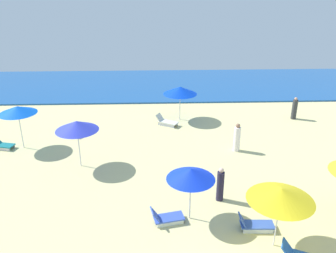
{
  "coord_description": "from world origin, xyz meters",
  "views": [
    {
      "loc": [
        -2.93,
        -7.53,
        9.21
      ],
      "look_at": [
        -2.22,
        11.39,
        1.27
      ],
      "focal_mm": 37.46,
      "sensor_mm": 36.0,
      "label": 1
    }
  ],
  "objects_px": {
    "lounge_chair_4_0": "(3,145)",
    "umbrella_5": "(180,90)",
    "beachgoer_1": "(294,109)",
    "lounge_chair_3_0": "(166,217)",
    "beachgoer_0": "(237,138)",
    "umbrella_3": "(191,174)",
    "lounge_chair_5_0": "(166,122)",
    "umbrella_2": "(281,195)",
    "cooler_box_0": "(75,134)",
    "umbrella_4": "(17,110)",
    "beachgoer_2": "(220,185)",
    "umbrella_1": "(77,126)",
    "lounge_chair_2_0": "(255,225)"
  },
  "relations": [
    {
      "from": "umbrella_2",
      "to": "beachgoer_0",
      "type": "xyz_separation_m",
      "value": [
        0.31,
        7.91,
        -1.46
      ]
    },
    {
      "from": "umbrella_3",
      "to": "beachgoer_0",
      "type": "bearing_deg",
      "value": 61.79
    },
    {
      "from": "lounge_chair_2_0",
      "to": "lounge_chair_4_0",
      "type": "xyz_separation_m",
      "value": [
        -12.92,
        7.78,
        -0.01
      ]
    },
    {
      "from": "beachgoer_2",
      "to": "umbrella_1",
      "type": "bearing_deg",
      "value": -175.56
    },
    {
      "from": "umbrella_4",
      "to": "umbrella_5",
      "type": "relative_size",
      "value": 1.07
    },
    {
      "from": "umbrella_2",
      "to": "lounge_chair_5_0",
      "type": "xyz_separation_m",
      "value": [
        -3.64,
        11.93,
        -1.99
      ]
    },
    {
      "from": "umbrella_4",
      "to": "beachgoer_2",
      "type": "bearing_deg",
      "value": -28.29
    },
    {
      "from": "lounge_chair_4_0",
      "to": "lounge_chair_5_0",
      "type": "relative_size",
      "value": 0.84
    },
    {
      "from": "umbrella_1",
      "to": "umbrella_5",
      "type": "height_order",
      "value": "umbrella_1"
    },
    {
      "from": "lounge_chair_3_0",
      "to": "beachgoer_2",
      "type": "relative_size",
      "value": 0.88
    },
    {
      "from": "lounge_chair_5_0",
      "to": "lounge_chair_3_0",
      "type": "bearing_deg",
      "value": -151.78
    },
    {
      "from": "umbrella_2",
      "to": "lounge_chair_4_0",
      "type": "xyz_separation_m",
      "value": [
        -13.41,
        8.7,
        -2.01
      ]
    },
    {
      "from": "umbrella_4",
      "to": "cooler_box_0",
      "type": "xyz_separation_m",
      "value": [
        2.74,
        1.46,
        -2.17
      ]
    },
    {
      "from": "umbrella_1",
      "to": "lounge_chair_3_0",
      "type": "distance_m",
      "value": 6.94
    },
    {
      "from": "umbrella_3",
      "to": "lounge_chair_3_0",
      "type": "xyz_separation_m",
      "value": [
        -0.99,
        -0.25,
        -1.88
      ]
    },
    {
      "from": "lounge_chair_3_0",
      "to": "beachgoer_1",
      "type": "height_order",
      "value": "beachgoer_1"
    },
    {
      "from": "lounge_chair_2_0",
      "to": "umbrella_3",
      "type": "distance_m",
      "value": 3.25
    },
    {
      "from": "umbrella_3",
      "to": "lounge_chair_4_0",
      "type": "height_order",
      "value": "umbrella_3"
    },
    {
      "from": "umbrella_4",
      "to": "lounge_chair_3_0",
      "type": "bearing_deg",
      "value": -41.53
    },
    {
      "from": "lounge_chair_2_0",
      "to": "beachgoer_1",
      "type": "distance_m",
      "value": 13.33
    },
    {
      "from": "umbrella_3",
      "to": "beachgoer_1",
      "type": "height_order",
      "value": "umbrella_3"
    },
    {
      "from": "umbrella_1",
      "to": "cooler_box_0",
      "type": "height_order",
      "value": "umbrella_1"
    },
    {
      "from": "beachgoer_1",
      "to": "cooler_box_0",
      "type": "distance_m",
      "value": 15.23
    },
    {
      "from": "umbrella_4",
      "to": "umbrella_5",
      "type": "xyz_separation_m",
      "value": [
        9.58,
        4.17,
        -0.22
      ]
    },
    {
      "from": "lounge_chair_2_0",
      "to": "beachgoer_1",
      "type": "xyz_separation_m",
      "value": [
        6.0,
        11.89,
        0.5
      ]
    },
    {
      "from": "lounge_chair_3_0",
      "to": "umbrella_4",
      "type": "relative_size",
      "value": 0.55
    },
    {
      "from": "umbrella_1",
      "to": "umbrella_4",
      "type": "distance_m",
      "value": 4.48
    },
    {
      "from": "lounge_chair_3_0",
      "to": "lounge_chair_5_0",
      "type": "relative_size",
      "value": 0.9
    },
    {
      "from": "lounge_chair_3_0",
      "to": "beachgoer_0",
      "type": "height_order",
      "value": "beachgoer_0"
    },
    {
      "from": "lounge_chair_3_0",
      "to": "beachgoer_1",
      "type": "bearing_deg",
      "value": -52.31
    },
    {
      "from": "umbrella_2",
      "to": "lounge_chair_5_0",
      "type": "bearing_deg",
      "value": 106.95
    },
    {
      "from": "beachgoer_0",
      "to": "beachgoer_2",
      "type": "height_order",
      "value": "beachgoer_0"
    },
    {
      "from": "umbrella_2",
      "to": "cooler_box_0",
      "type": "xyz_separation_m",
      "value": [
        -9.49,
        10.23,
        -2.03
      ]
    },
    {
      "from": "lounge_chair_4_0",
      "to": "lounge_chair_5_0",
      "type": "xyz_separation_m",
      "value": [
        9.77,
        3.23,
        0.02
      ]
    },
    {
      "from": "umbrella_2",
      "to": "umbrella_5",
      "type": "xyz_separation_m",
      "value": [
        -2.65,
        12.95,
        -0.08
      ]
    },
    {
      "from": "umbrella_2",
      "to": "lounge_chair_3_0",
      "type": "height_order",
      "value": "umbrella_2"
    },
    {
      "from": "lounge_chair_2_0",
      "to": "umbrella_3",
      "type": "bearing_deg",
      "value": 74.59
    },
    {
      "from": "umbrella_1",
      "to": "cooler_box_0",
      "type": "xyz_separation_m",
      "value": [
        -1.08,
        3.8,
        -2.11
      ]
    },
    {
      "from": "beachgoer_1",
      "to": "umbrella_4",
      "type": "bearing_deg",
      "value": 62.74
    },
    {
      "from": "beachgoer_2",
      "to": "umbrella_5",
      "type": "bearing_deg",
      "value": 127.29
    },
    {
      "from": "umbrella_3",
      "to": "lounge_chair_5_0",
      "type": "relative_size",
      "value": 1.47
    },
    {
      "from": "umbrella_2",
      "to": "lounge_chair_4_0",
      "type": "relative_size",
      "value": 1.82
    },
    {
      "from": "umbrella_2",
      "to": "beachgoer_1",
      "type": "height_order",
      "value": "umbrella_2"
    },
    {
      "from": "lounge_chair_3_0",
      "to": "umbrella_4",
      "type": "xyz_separation_m",
      "value": [
        -8.23,
        7.29,
        2.14
      ]
    },
    {
      "from": "lounge_chair_4_0",
      "to": "umbrella_5",
      "type": "distance_m",
      "value": 11.73
    },
    {
      "from": "umbrella_3",
      "to": "beachgoer_1",
      "type": "relative_size",
      "value": 1.47
    },
    {
      "from": "umbrella_3",
      "to": "lounge_chair_4_0",
      "type": "relative_size",
      "value": 1.74
    },
    {
      "from": "beachgoer_0",
      "to": "beachgoer_2",
      "type": "xyz_separation_m",
      "value": [
        -1.83,
        -4.89,
        -0.02
      ]
    },
    {
      "from": "lounge_chair_4_0",
      "to": "beachgoer_1",
      "type": "bearing_deg",
      "value": -64.21
    },
    {
      "from": "beachgoer_2",
      "to": "cooler_box_0",
      "type": "height_order",
      "value": "beachgoer_2"
    }
  ]
}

